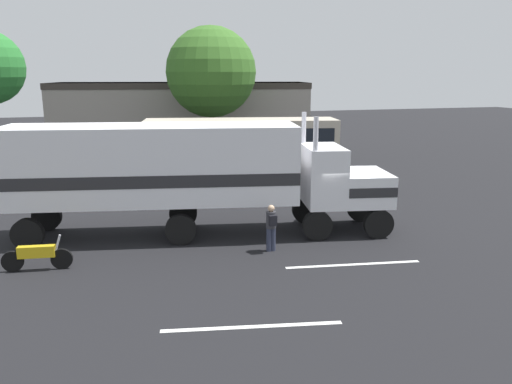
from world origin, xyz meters
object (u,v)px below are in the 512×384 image
Objects in this scene: parked_bus at (241,142)px; parked_car at (6,181)px; semi_truck at (183,169)px; motorcycle at (37,255)px; tree_center at (211,72)px; person_bystander at (271,226)px.

parked_bus reaches higher than parked_car.
semi_truck is at bearing -48.49° from parked_car.
parked_car is 2.19× the size of motorcycle.
tree_center is (9.89, 21.63, 5.57)m from motorcycle.
person_bystander is 22.71m from tree_center.
semi_truck is 11.54m from parked_car.
semi_truck reaches higher than person_bystander.
person_bystander is 0.35× the size of parked_car.
semi_truck reaches higher than parked_car.
person_bystander reaches higher than motorcycle.
person_bystander is 12.76m from parked_bus.
parked_bus is at bearing 6.19° from parked_car.
motorcycle is at bearing -114.58° from tree_center.
person_bystander is 0.77× the size of motorcycle.
parked_bus is at bearing 79.94° from person_bystander.
person_bystander is at bearing -2.73° from motorcycle.
motorcycle is at bearing -76.25° from parked_car.
motorcycle is at bearing 177.27° from person_bystander.
person_bystander is (2.57, -2.63, -1.63)m from semi_truck.
parked_car is (-12.35, -1.34, -1.26)m from parked_bus.
tree_center reaches higher than semi_truck.
tree_center reaches higher than parked_bus.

